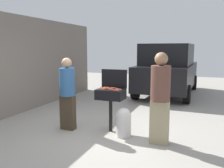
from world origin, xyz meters
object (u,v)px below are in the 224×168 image
at_px(bbq_grill, 111,96).
at_px(hot_dog_7, 106,87).
at_px(hot_dog_2, 118,89).
at_px(hot_dog_8, 115,88).
at_px(hot_dog_6, 113,88).
at_px(parked_minivan, 168,69).
at_px(hot_dog_3, 102,89).
at_px(person_left, 67,91).
at_px(hot_dog_4, 104,89).
at_px(hot_dog_9, 116,90).
at_px(person_right, 160,95).
at_px(propane_tank, 124,122).
at_px(hot_dog_5, 103,88).
at_px(hot_dog_1, 110,88).
at_px(hot_dog_0, 111,90).

relative_size(bbq_grill, hot_dog_7, 7.40).
bearing_deg(hot_dog_2, hot_dog_8, 137.42).
relative_size(hot_dog_6, parked_minivan, 0.03).
distance_m(hot_dog_2, hot_dog_3, 0.36).
relative_size(hot_dog_8, person_left, 0.08).
bearing_deg(bbq_grill, hot_dog_4, -164.28).
bearing_deg(hot_dog_3, person_left, -174.81).
distance_m(hot_dog_2, hot_dog_9, 0.13).
relative_size(hot_dog_7, person_right, 0.07).
relative_size(hot_dog_2, hot_dog_8, 1.00).
bearing_deg(hot_dog_7, person_right, -18.41).
bearing_deg(hot_dog_6, propane_tank, -41.30).
bearing_deg(hot_dog_5, hot_dog_1, -4.09).
xyz_separation_m(hot_dog_2, hot_dog_6, (-0.19, 0.15, 0.00)).
distance_m(bbq_grill, hot_dog_5, 0.25).
bearing_deg(person_left, bbq_grill, 23.90).
height_order(bbq_grill, parked_minivan, parked_minivan).
xyz_separation_m(hot_dog_1, propane_tank, (0.40, -0.21, -0.65)).
relative_size(hot_dog_7, person_left, 0.08).
xyz_separation_m(hot_dog_9, parked_minivan, (0.36, 5.15, 0.05)).
height_order(hot_dog_6, person_left, person_left).
bearing_deg(hot_dog_9, bbq_grill, 139.03).
xyz_separation_m(hot_dog_5, hot_dog_6, (0.20, 0.10, 0.00)).
xyz_separation_m(hot_dog_0, hot_dog_9, (0.14, -0.05, 0.00)).
bearing_deg(hot_dog_4, parked_minivan, 82.25).
distance_m(hot_dog_2, hot_dog_7, 0.37).
xyz_separation_m(hot_dog_5, person_right, (1.34, -0.35, -0.01)).
bearing_deg(hot_dog_0, person_right, -10.72).
height_order(hot_dog_6, hot_dog_7, same).
height_order(bbq_grill, hot_dog_5, hot_dog_5).
relative_size(hot_dog_1, hot_dog_9, 1.00).
relative_size(hot_dog_3, hot_dog_7, 1.00).
xyz_separation_m(hot_dog_6, person_left, (-0.97, -0.34, -0.08)).
distance_m(hot_dog_7, parked_minivan, 4.92).
bearing_deg(hot_dog_6, hot_dog_0, -79.99).
distance_m(bbq_grill, hot_dog_9, 0.30).
bearing_deg(person_left, hot_dog_7, 32.99).
height_order(hot_dog_4, hot_dog_7, same).
relative_size(hot_dog_0, propane_tank, 0.21).
relative_size(hot_dog_4, hot_dog_6, 1.00).
bearing_deg(person_left, hot_dog_9, 13.77).
height_order(bbq_grill, hot_dog_9, hot_dog_9).
relative_size(hot_dog_5, hot_dog_7, 1.00).
bearing_deg(hot_dog_4, hot_dog_9, -21.54).
relative_size(bbq_grill, person_left, 0.58).
relative_size(bbq_grill, propane_tank, 1.56).
bearing_deg(person_left, propane_tank, 11.89).
relative_size(hot_dog_3, hot_dog_4, 1.00).
bearing_deg(hot_dog_1, hot_dog_0, -60.20).
xyz_separation_m(hot_dog_2, propane_tank, (0.18, -0.17, -0.65)).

